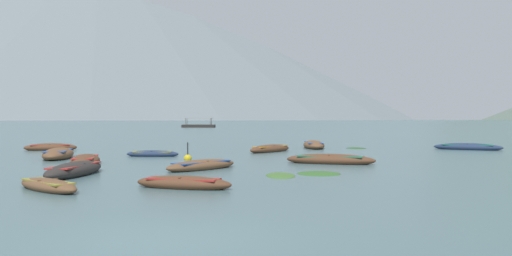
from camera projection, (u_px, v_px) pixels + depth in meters
ground_plane at (316, 120)px, 1498.34m from camera, size 6000.00×6000.00×0.00m
mountain_1 at (102, 30)px, 1364.04m from camera, size 1620.36×1620.36×474.53m
mountain_2 at (362, 66)px, 1694.34m from camera, size 1401.06×1401.06×350.52m
rowboat_0 at (468, 147)px, 35.52m from camera, size 4.59×2.65×0.57m
rowboat_1 at (183, 183)px, 15.87m from camera, size 3.27×1.46×0.48m
rowboat_2 at (314, 145)px, 37.58m from camera, size 1.99×4.60×0.70m
rowboat_3 at (58, 154)px, 27.90m from camera, size 2.85×4.72×0.71m
rowboat_4 at (330, 160)px, 24.53m from camera, size 4.42×1.97×0.58m
rowboat_5 at (48, 185)px, 15.42m from camera, size 3.08×2.58×0.43m
rowboat_6 at (202, 165)px, 21.79m from camera, size 3.02×3.87×0.51m
rowboat_7 at (153, 154)px, 29.27m from camera, size 3.05×1.05×0.43m
rowboat_8 at (85, 161)px, 23.96m from camera, size 2.41×4.05×0.60m
rowboat_10 at (270, 149)px, 33.28m from camera, size 2.96×4.15×0.59m
rowboat_11 at (75, 170)px, 19.50m from camera, size 1.37×4.37×0.63m
rowboat_12 at (51, 148)px, 34.88m from camera, size 3.58×2.15×0.60m
ferry_0 at (199, 126)px, 125.86m from camera, size 8.15×2.92×2.54m
mooring_buoy at (188, 158)px, 26.73m from camera, size 0.40×0.40×1.03m
weed_patch_0 at (319, 174)px, 19.96m from camera, size 1.82×1.89×0.14m
weed_patch_1 at (261, 149)px, 36.22m from camera, size 2.00×2.63×0.14m
weed_patch_3 at (356, 148)px, 37.07m from camera, size 2.00×2.08×0.14m
weed_patch_5 at (281, 176)px, 19.29m from camera, size 1.39×2.28×0.14m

